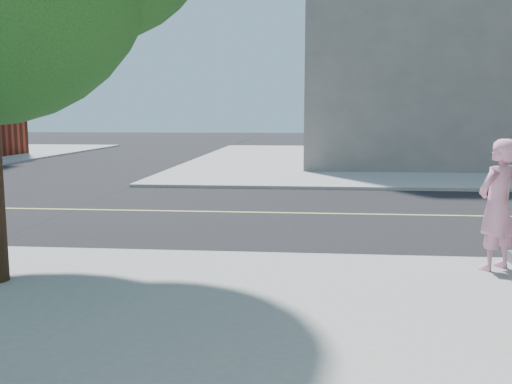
# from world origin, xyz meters

# --- Properties ---
(ground) EXTENTS (140.00, 140.00, 0.00)m
(ground) POSITION_xyz_m (0.00, 0.00, 0.00)
(ground) COLOR black
(ground) RESTS_ON ground
(road_ew) EXTENTS (140.00, 9.00, 0.01)m
(road_ew) POSITION_xyz_m (0.00, 4.50, 0.01)
(road_ew) COLOR black
(road_ew) RESTS_ON ground
(sidewalk_ne) EXTENTS (29.00, 25.00, 0.12)m
(sidewalk_ne) POSITION_xyz_m (13.50, 21.50, 0.06)
(sidewalk_ne) COLOR #969696
(sidewalk_ne) RESTS_ON ground
(filler_ne) EXTENTS (18.00, 16.00, 14.00)m
(filler_ne) POSITION_xyz_m (14.00, 22.00, 7.12)
(filler_ne) COLOR slate
(filler_ne) RESTS_ON sidewalk_ne
(man_on_phone) EXTENTS (0.88, 0.83, 2.02)m
(man_on_phone) POSITION_xyz_m (8.01, -0.73, 1.13)
(man_on_phone) COLOR #F89EBF
(man_on_phone) RESTS_ON sidewalk_se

